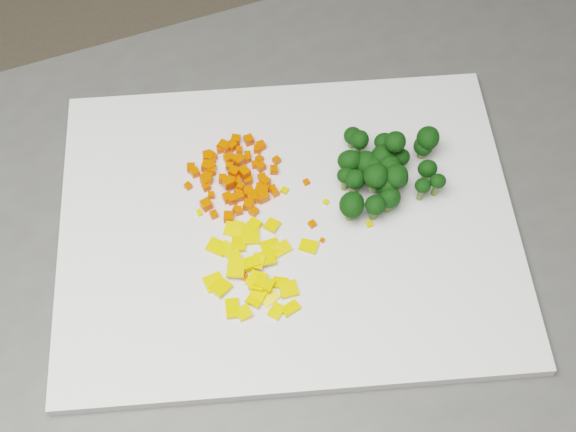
{
  "coord_description": "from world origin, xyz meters",
  "views": [
    {
      "loc": [
        0.28,
        -0.01,
        1.64
      ],
      "look_at": [
        0.28,
        0.43,
        0.92
      ],
      "focal_mm": 50.0,
      "sensor_mm": 36.0,
      "label": 1
    }
  ],
  "objects_px": {
    "broccoli_pile": "(391,169)",
    "carrot_pile": "(234,171)",
    "counter_block": "(279,402)",
    "cutting_board": "(288,224)",
    "pepper_pile": "(256,264)"
  },
  "relations": [
    {
      "from": "cutting_board",
      "to": "carrot_pile",
      "type": "relative_size",
      "value": 4.5
    },
    {
      "from": "broccoli_pile",
      "to": "carrot_pile",
      "type": "bearing_deg",
      "value": 178.11
    },
    {
      "from": "counter_block",
      "to": "pepper_pile",
      "type": "relative_size",
      "value": 8.4
    },
    {
      "from": "counter_block",
      "to": "carrot_pile",
      "type": "xyz_separation_m",
      "value": [
        -0.05,
        0.09,
        0.48
      ]
    },
    {
      "from": "cutting_board",
      "to": "broccoli_pile",
      "type": "height_order",
      "value": "broccoli_pile"
    },
    {
      "from": "carrot_pile",
      "to": "cutting_board",
      "type": "bearing_deg",
      "value": -42.26
    },
    {
      "from": "cutting_board",
      "to": "carrot_pile",
      "type": "distance_m",
      "value": 0.08
    },
    {
      "from": "carrot_pile",
      "to": "broccoli_pile",
      "type": "relative_size",
      "value": 0.83
    },
    {
      "from": "counter_block",
      "to": "pepper_pile",
      "type": "distance_m",
      "value": 0.47
    },
    {
      "from": "carrot_pile",
      "to": "pepper_pile",
      "type": "distance_m",
      "value": 0.11
    },
    {
      "from": "carrot_pile",
      "to": "broccoli_pile",
      "type": "distance_m",
      "value": 0.17
    },
    {
      "from": "carrot_pile",
      "to": "broccoli_pile",
      "type": "bearing_deg",
      "value": -1.89
    },
    {
      "from": "carrot_pile",
      "to": "broccoli_pile",
      "type": "height_order",
      "value": "broccoli_pile"
    },
    {
      "from": "counter_block",
      "to": "carrot_pile",
      "type": "bearing_deg",
      "value": 115.72
    },
    {
      "from": "cutting_board",
      "to": "pepper_pile",
      "type": "relative_size",
      "value": 3.88
    }
  ]
}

